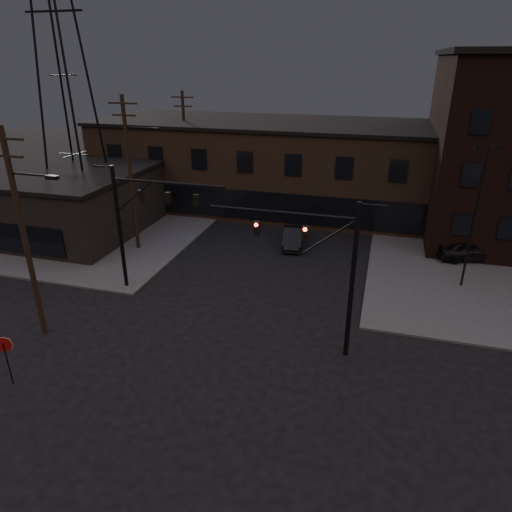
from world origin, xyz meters
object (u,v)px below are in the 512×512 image
(parked_car_lot_a, at_px, (470,249))
(traffic_signal_far, at_px, (137,216))
(parked_car_lot_b, at_px, (455,226))
(stop_sign, at_px, (5,350))
(car_crossing, at_px, (293,237))
(traffic_signal_near, at_px, (329,263))

(parked_car_lot_a, bearing_deg, traffic_signal_far, 100.37)
(parked_car_lot_a, height_order, parked_car_lot_b, parked_car_lot_a)
(stop_sign, height_order, car_crossing, stop_sign)
(traffic_signal_far, bearing_deg, stop_sign, -97.32)
(traffic_signal_near, relative_size, stop_sign, 3.23)
(traffic_signal_near, xyz_separation_m, stop_sign, (-13.36, -6.49, -3.09))
(traffic_signal_far, bearing_deg, car_crossing, 52.50)
(traffic_signal_near, distance_m, stop_sign, 15.17)
(stop_sign, bearing_deg, traffic_signal_far, 82.68)
(traffic_signal_near, xyz_separation_m, traffic_signal_far, (-12.07, 3.50, 0.08))
(traffic_signal_far, relative_size, parked_car_lot_a, 1.69)
(stop_sign, bearing_deg, parked_car_lot_a, 43.08)
(stop_sign, xyz_separation_m, car_crossing, (8.97, 20.00, -1.14))
(traffic_signal_near, distance_m, parked_car_lot_a, 16.97)
(car_crossing, bearing_deg, traffic_signal_far, -135.51)
(parked_car_lot_a, bearing_deg, stop_sign, 116.40)
(parked_car_lot_b, xyz_separation_m, car_crossing, (-12.57, -5.99, -0.17))
(traffic_signal_near, xyz_separation_m, parked_car_lot_a, (8.62, 14.06, -3.98))
(parked_car_lot_a, bearing_deg, car_crossing, 75.73)
(stop_sign, bearing_deg, car_crossing, 65.85)
(parked_car_lot_a, xyz_separation_m, car_crossing, (-13.01, -0.55, -0.25))
(traffic_signal_far, bearing_deg, parked_car_lot_b, 38.32)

